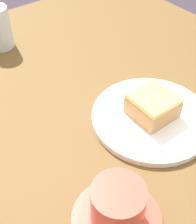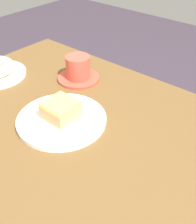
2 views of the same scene
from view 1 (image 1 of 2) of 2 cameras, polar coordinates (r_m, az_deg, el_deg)
name	(u,v)px [view 1 (image 1 of 2)]	position (r m, az deg, el deg)	size (l,w,h in m)	color
table	(134,117)	(0.74, 6.72, -0.93)	(1.08, 0.79, 0.73)	brown
plate_glazed_square	(151,117)	(0.63, 9.72, -0.96)	(0.24, 0.24, 0.01)	white
napkin_glazed_square	(151,114)	(0.62, 9.80, -0.44)	(0.16, 0.16, 0.00)	white
donut_glazed_square	(153,105)	(0.61, 10.08, 1.21)	(0.08, 0.08, 0.05)	tan
coffee_cup	(117,209)	(0.47, 3.58, -17.33)	(0.14, 0.14, 0.08)	#CC4836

